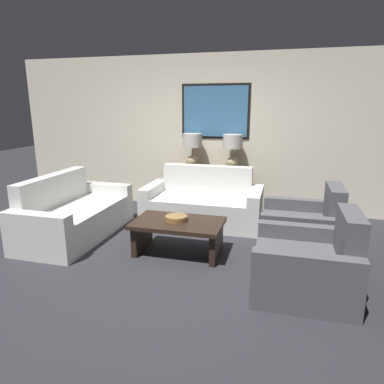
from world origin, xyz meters
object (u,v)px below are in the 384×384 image
Objects in this scene: console_table at (212,190)px; coffee_table at (178,230)px; couch_by_side at (74,216)px; armchair_near_camera at (308,266)px; decorative_bowl at (177,218)px; armchair_near_back_wall at (303,229)px; couch_by_back_wall at (203,205)px; table_lamp_left at (192,146)px; table_lamp_right at (233,147)px.

console_table is 1.88m from coffee_table.
couch_by_side reaches higher than armchair_near_camera.
decorative_bowl is 0.28× the size of armchair_near_camera.
couch_by_side reaches higher than armchair_near_back_wall.
couch_by_back_wall is at bearing -90.00° from console_table.
couch_by_side reaches higher than console_table.
coffee_table is 4.06× the size of decorative_bowl.
armchair_near_camera is (1.82, -2.42, -0.85)m from table_lamp_left.
couch_by_back_wall is at bearing 31.77° from couch_by_side.
armchair_near_camera reaches higher than coffee_table.
armchair_near_back_wall and armchair_near_camera have the same top height.
coffee_table is 1.59m from armchair_near_back_wall.
decorative_bowl reaches higher than coffee_table.
armchair_near_back_wall is at bearing -50.14° from table_lamp_right.
couch_by_side is 1.90× the size of armchair_near_camera.
decorative_bowl is (-0.02, 0.01, 0.15)m from coffee_table.
console_table is 0.83m from table_lamp_right.
couch_by_side is at bearing -148.23° from couch_by_back_wall.
armchair_near_camera is at bearing -65.05° from table_lamp_right.
table_lamp_right is at bearing 78.83° from coffee_table.
couch_by_side is (-1.63, -1.01, 0.00)m from couch_by_back_wall.
couch_by_side is 1.61m from decorative_bowl.
armchair_near_camera is (1.13, -2.42, -0.85)m from table_lamp_right.
armchair_near_back_wall is at bearing 90.00° from armchair_near_camera.
table_lamp_left is at bearing 99.66° from coffee_table.
couch_by_back_wall is at bearing -118.20° from table_lamp_right.
couch_by_side is 6.68× the size of decorative_bowl.
table_lamp_right is 1.95m from armchair_near_back_wall.
table_lamp_right is 1.11m from couch_by_back_wall.
armchair_near_camera is (1.52, -0.55, -0.18)m from decorative_bowl.
couch_by_side is at bearing 172.03° from coffee_table.
armchair_near_back_wall is at bearing -36.55° from table_lamp_left.
couch_by_back_wall is at bearing 129.70° from armchair_near_camera.
console_table is 2.00m from armchair_near_back_wall.
console_table is at bearing 0.00° from table_lamp_left.
decorative_bowl is (-0.39, -1.87, -0.67)m from table_lamp_right.
table_lamp_right is 0.63× the size of armchair_near_back_wall.
armchair_near_back_wall is at bearing 18.95° from decorative_bowl.
table_lamp_left reaches higher than armchair_near_camera.
table_lamp_right is at bearing 129.86° from armchair_near_back_wall.
armchair_near_camera is (1.50, -0.54, -0.03)m from coffee_table.
console_table is 0.83m from table_lamp_left.
couch_by_back_wall reaches higher than decorative_bowl.
couch_by_back_wall is 2.30m from armchair_near_camera.
table_lamp_left is 2.08m from coffee_table.
decorative_bowl is 1.62m from armchair_near_back_wall.
couch_by_back_wall is 1.92m from couch_by_side.
armchair_near_camera is (3.11, -0.76, -0.01)m from couch_by_side.
decorative_bowl is at bearing -161.05° from armchair_near_back_wall.
couch_by_side is at bearing -134.59° from console_table.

